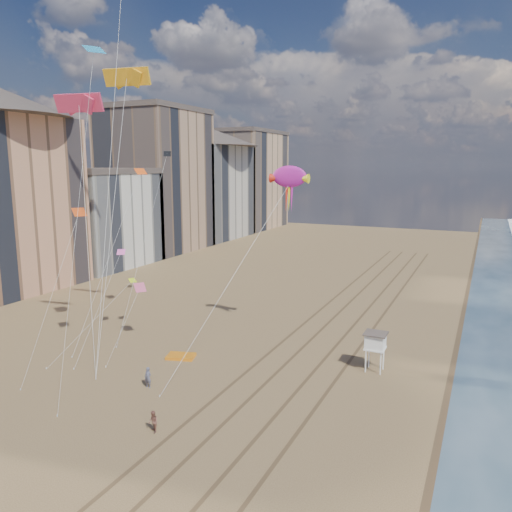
% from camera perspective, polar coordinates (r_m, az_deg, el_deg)
% --- Properties ---
extents(wet_sand, '(260.00, 260.00, 0.00)m').
position_cam_1_polar(wet_sand, '(56.28, 26.52, -8.85)').
color(wet_sand, '#42301E').
rests_on(wet_sand, ground).
extents(tracks, '(7.68, 120.00, 0.01)m').
position_cam_1_polar(tracks, '(48.86, 6.81, -10.64)').
color(tracks, brown).
rests_on(tracks, ground).
extents(buildings, '(34.72, 131.35, 29.00)m').
position_cam_1_polar(buildings, '(100.70, -13.33, 7.83)').
color(buildings, '#C6B284').
rests_on(buildings, ground).
extents(lifeguard_stand, '(1.89, 1.89, 3.40)m').
position_cam_1_polar(lifeguard_stand, '(44.30, 13.48, -9.50)').
color(lifeguard_stand, white).
rests_on(lifeguard_stand, ground).
extents(grounded_kite, '(2.86, 2.23, 0.29)m').
position_cam_1_polar(grounded_kite, '(47.23, -8.58, -11.27)').
color(grounded_kite, orange).
rests_on(grounded_kite, ground).
extents(show_kite, '(4.21, 8.10, 22.24)m').
position_cam_1_polar(show_kite, '(47.60, 3.81, 8.99)').
color(show_kite, '#AE1A92').
rests_on(show_kite, ground).
extents(kite_flyer_a, '(0.63, 0.43, 1.69)m').
position_cam_1_polar(kite_flyer_a, '(41.61, -12.24, -13.42)').
color(kite_flyer_a, slate).
rests_on(kite_flyer_a, ground).
extents(kite_flyer_b, '(0.92, 0.90, 1.49)m').
position_cam_1_polar(kite_flyer_b, '(35.34, -11.68, -18.07)').
color(kite_flyer_b, brown).
rests_on(kite_flyer_b, ground).
extents(small_kites, '(8.03, 18.39, 21.00)m').
position_cam_1_polar(small_kites, '(47.98, -15.11, 7.92)').
color(small_kites, '#D35279').
rests_on(small_kites, ground).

